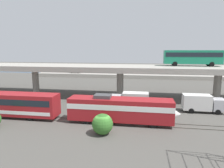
# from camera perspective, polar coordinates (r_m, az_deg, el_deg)

# --- Properties ---
(ground_plane) EXTENTS (260.00, 260.00, 0.00)m
(ground_plane) POSITION_cam_1_polar(r_m,az_deg,el_deg) (26.87, -2.91, -13.70)
(ground_plane) COLOR #4C4944
(rail_strip_near) EXTENTS (110.00, 0.12, 0.12)m
(rail_strip_near) POSITION_cam_1_polar(r_m,az_deg,el_deg) (29.83, -1.59, -11.11)
(rail_strip_near) COLOR #59544C
(rail_strip_near) RESTS_ON ground_plane
(rail_strip_far) EXTENTS (110.00, 0.12, 0.12)m
(rail_strip_far) POSITION_cam_1_polar(r_m,az_deg,el_deg) (31.15, -1.10, -10.18)
(rail_strip_far) COLOR #59544C
(rail_strip_far) RESTS_ON ground_plane
(train_locomotive) EXTENTS (16.15, 3.04, 4.18)m
(train_locomotive) POSITION_cam_1_polar(r_m,az_deg,el_deg) (29.46, 3.78, -7.02)
(train_locomotive) COLOR maroon
(train_locomotive) RESTS_ON ground_plane
(highway_overpass) EXTENTS (96.00, 10.02, 7.09)m
(highway_overpass) POSITION_cam_1_polar(r_m,az_deg,el_deg) (44.60, 2.34, 4.18)
(highway_overpass) COLOR #9E998E
(highway_overpass) RESTS_ON ground_plane
(transit_bus_on_overpass) EXTENTS (12.00, 2.68, 3.40)m
(transit_bus_on_overpass) POSITION_cam_1_polar(r_m,az_deg,el_deg) (47.21, 21.85, 7.26)
(transit_bus_on_overpass) COLOR #197A56
(transit_bus_on_overpass) RESTS_ON highway_overpass
(service_truck_west) EXTENTS (6.80, 2.46, 3.04)m
(service_truck_west) POSITION_cam_1_polar(r_m,az_deg,el_deg) (37.90, 24.14, -4.90)
(service_truck_west) COLOR #B7B7BC
(service_truck_west) RESTS_ON ground_plane
(service_truck_east) EXTENTS (6.80, 2.46, 3.04)m
(service_truck_east) POSITION_cam_1_polar(r_m,az_deg,el_deg) (36.62, 5.30, -4.56)
(service_truck_east) COLOR #B7B7BC
(service_truck_east) RESTS_ON ground_plane
(pier_parking_lot) EXTENTS (72.46, 12.73, 1.36)m
(pier_parking_lot) POSITION_cam_1_polar(r_m,az_deg,el_deg) (79.88, 5.26, 2.62)
(pier_parking_lot) COLOR #9E998E
(pier_parking_lot) RESTS_ON ground_plane
(parked_car_0) EXTENTS (4.32, 1.95, 1.50)m
(parked_car_0) POSITION_cam_1_polar(r_m,az_deg,el_deg) (83.65, -4.22, 3.97)
(parked_car_0) COLOR #515459
(parked_car_0) RESTS_ON pier_parking_lot
(parked_car_1) EXTENTS (4.27, 1.96, 1.50)m
(parked_car_1) POSITION_cam_1_polar(r_m,az_deg,el_deg) (80.95, -10.31, 3.64)
(parked_car_1) COLOR black
(parked_car_1) RESTS_ON pier_parking_lot
(parked_car_2) EXTENTS (4.44, 1.85, 1.50)m
(parked_car_2) POSITION_cam_1_polar(r_m,az_deg,el_deg) (81.98, 3.21, 3.86)
(parked_car_2) COLOR black
(parked_car_2) RESTS_ON pier_parking_lot
(parked_car_3) EXTENTS (4.40, 2.00, 1.50)m
(parked_car_3) POSITION_cam_1_polar(r_m,az_deg,el_deg) (81.40, 20.75, 3.19)
(parked_car_3) COLOR #515459
(parked_car_3) RESTS_ON pier_parking_lot
(parked_car_4) EXTENTS (4.22, 1.93, 1.50)m
(parked_car_4) POSITION_cam_1_polar(r_m,az_deg,el_deg) (82.01, 9.56, 3.74)
(parked_car_4) COLOR maroon
(parked_car_4) RESTS_ON pier_parking_lot
(parked_car_5) EXTENTS (4.01, 1.83, 1.50)m
(parked_car_5) POSITION_cam_1_polar(r_m,az_deg,el_deg) (85.39, -13.68, 3.83)
(parked_car_5) COLOR maroon
(parked_car_5) RESTS_ON pier_parking_lot
(parked_car_6) EXTENTS (4.16, 1.87, 1.50)m
(parked_car_6) POSITION_cam_1_polar(r_m,az_deg,el_deg) (79.53, 12.68, 3.45)
(parked_car_6) COLOR navy
(parked_car_6) RESTS_ON pier_parking_lot
(harbor_water) EXTENTS (140.00, 36.00, 0.01)m
(harbor_water) POSITION_cam_1_polar(r_m,az_deg,el_deg) (102.77, 6.12, 3.85)
(harbor_water) COLOR navy
(harbor_water) RESTS_ON ground_plane
(shrub_right) EXTENTS (2.69, 2.69, 2.69)m
(shrub_right) POSITION_cam_1_polar(r_m,az_deg,el_deg) (26.03, -2.71, -11.30)
(shrub_right) COLOR #326726
(shrub_right) RESTS_ON ground_plane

